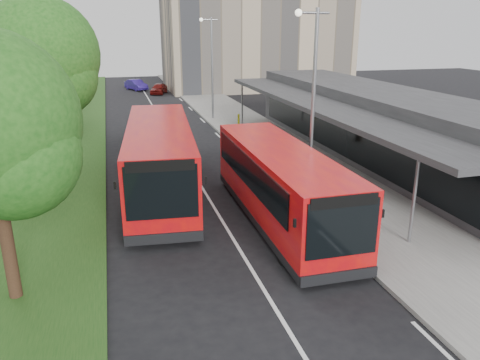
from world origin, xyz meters
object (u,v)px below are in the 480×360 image
Objects in this scene: tree_far at (63,56)px; car_far at (136,85)px; tree_mid at (42,62)px; bus_main at (281,185)px; litter_bin at (264,142)px; lamp_post_far at (211,62)px; bus_second at (160,160)px; lamp_post_near at (312,96)px; bollard at (239,120)px; car_near at (159,89)px.

tree_far is 23.66m from car_far.
car_far is (6.23, 34.32, -5.15)m from tree_mid.
tree_mid is at bearing 136.80° from bus_main.
bus_main reaches higher than litter_bin.
lamp_post_far is 2.07× the size of car_far.
bus_second reaches higher than bus_main.
bus_main is (9.22, -20.78, -3.90)m from tree_far.
bus_second is at bearing -40.85° from tree_mid.
lamp_post_near is at bearing -32.36° from tree_mid.
tree_far reaches higher than litter_bin.
tree_mid reaches higher than bus_second.
bollard is (1.22, 16.01, -4.08)m from lamp_post_near.
tree_far is 1.05× the size of lamp_post_near.
lamp_post_near reaches higher than car_near.
lamp_post_near is 9.85× the size of litter_bin.
bus_second is at bearing 133.82° from bus_main.
tree_far is at bearing -129.35° from car_far.
lamp_post_near is 2.24× the size of car_near.
tree_far is 2.17× the size of car_far.
tree_mid is 0.85× the size of bus_main.
bollard is (7.33, 13.30, -1.04)m from bus_second.
tree_far is 11.19m from lamp_post_far.
lamp_post_far is 22.31m from car_far.
bollard is (0.20, 6.79, 0.08)m from litter_bin.
lamp_post_near is 7.34m from bus_second.
lamp_post_far is 8.23× the size of bollard.
litter_bin is (1.02, -10.79, -4.16)m from lamp_post_far.
litter_bin is (12.15, -9.84, -4.87)m from tree_far.
bus_main is at bearing -68.83° from car_near.
bus_main is 0.90× the size of bus_second.
litter_bin is at bearing -103.33° from car_far.
bus_second is (5.02, -4.34, -4.10)m from tree_mid.
lamp_post_far is 22.04m from bus_main.
litter_bin is at bearing -84.59° from lamp_post_far.
tree_far is 16.37m from litter_bin.
litter_bin is 0.23× the size of car_near.
bus_second reaches higher than litter_bin.
tree_far is 22.08m from lamp_post_near.
lamp_post_near is at bearing -96.33° from litter_bin.
litter_bin is at bearing 10.09° from tree_mid.
car_near is (-2.57, 37.26, -4.11)m from lamp_post_near.
litter_bin is 0.84× the size of bollard.
car_far reaches higher than car_near.
tree_mid is 16.10m from bollard.
bus_main is at bearing -41.21° from bus_second.
bus_main is at bearing -137.81° from lamp_post_near.
litter_bin is (1.02, 9.21, -4.16)m from lamp_post_near.
lamp_post_far reaches higher than car_far.
bus_second is at bearing 156.07° from lamp_post_near.
lamp_post_far is at bearing 49.32° from tree_mid.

